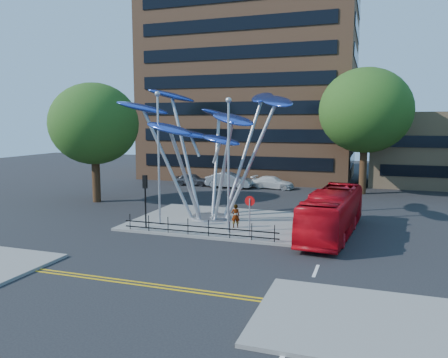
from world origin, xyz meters
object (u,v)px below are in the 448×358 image
(pedestrian, at_px, (235,216))
(parked_car_left, at_px, (192,179))
(leaf_sculpture, at_px, (210,123))
(parked_car_right, at_px, (273,182))
(street_lamp_right, at_px, (228,153))
(tree_right, at_px, (365,111))
(street_lamp_left, at_px, (158,147))
(red_bus, at_px, (332,213))
(traffic_light_island, at_px, (145,190))
(no_entry_sign_island, at_px, (250,209))
(tree_left, at_px, (94,124))
(parked_car_mid, at_px, (229,180))

(pedestrian, bearing_deg, parked_car_left, -85.02)
(leaf_sculpture, relative_size, parked_car_right, 2.84)
(leaf_sculpture, distance_m, street_lamp_right, 4.83)
(tree_right, height_order, pedestrian, tree_right)
(street_lamp_left, relative_size, parked_car_left, 2.24)
(red_bus, bearing_deg, pedestrian, -168.80)
(tree_right, xyz_separation_m, traffic_light_island, (-13.00, -19.50, -5.42))
(street_lamp_left, distance_m, no_entry_sign_island, 7.47)
(pedestrian, bearing_deg, traffic_light_island, -7.67)
(no_entry_sign_island, bearing_deg, street_lamp_right, 162.13)
(street_lamp_right, relative_size, parked_car_right, 1.86)
(tree_right, distance_m, tree_left, 25.09)
(red_bus, xyz_separation_m, pedestrian, (-6.05, -0.65, -0.49))
(leaf_sculpture, bearing_deg, no_entry_sign_island, -45.67)
(traffic_light_island, distance_m, parked_car_mid, 19.08)
(parked_car_left, relative_size, parked_car_right, 0.88)
(tree_right, xyz_separation_m, leaf_sculpture, (-10.07, -15.32, -1.16))
(red_bus, bearing_deg, street_lamp_right, -156.97)
(parked_car_right, bearing_deg, traffic_light_island, 174.23)
(leaf_sculpture, relative_size, pedestrian, 8.26)
(street_lamp_left, relative_size, parked_car_right, 1.97)
(tree_left, relative_size, red_bus, 1.02)
(street_lamp_left, height_order, red_bus, street_lamp_left)
(tree_left, distance_m, traffic_light_island, 12.44)
(tree_left, xyz_separation_m, red_bus, (20.60, -5.03, -5.38))
(tree_left, xyz_separation_m, street_lamp_right, (14.50, -7.00, -1.70))
(tree_left, distance_m, leaf_sculpture, 12.38)
(street_lamp_left, bearing_deg, parked_car_mid, 93.17)
(tree_right, relative_size, pedestrian, 7.86)
(street_lamp_right, bearing_deg, parked_car_mid, 107.97)
(street_lamp_right, height_order, traffic_light_island, street_lamp_right)
(leaf_sculpture, height_order, street_lamp_right, leaf_sculpture)
(tree_left, distance_m, parked_car_left, 14.02)
(tree_right, xyz_separation_m, street_lamp_left, (-12.50, -18.50, -2.68))
(leaf_sculpture, distance_m, parked_car_right, 17.01)
(tree_right, relative_size, red_bus, 1.19)
(leaf_sculpture, bearing_deg, parked_car_left, 117.43)
(tree_left, height_order, parked_car_right, tree_left)
(tree_left, bearing_deg, red_bus, -13.72)
(tree_left, height_order, no_entry_sign_island, tree_left)
(no_entry_sign_island, bearing_deg, parked_car_left, 121.68)
(parked_car_mid, bearing_deg, tree_right, -87.98)
(tree_right, distance_m, parked_car_left, 19.45)
(pedestrian, bearing_deg, tree_right, -138.76)
(red_bus, distance_m, pedestrian, 6.11)
(no_entry_sign_island, distance_m, parked_car_right, 20.21)
(street_lamp_right, relative_size, red_bus, 0.82)
(tree_left, relative_size, no_entry_sign_island, 4.21)
(street_lamp_right, xyz_separation_m, parked_car_right, (-1.50, 19.47, -4.45))
(pedestrian, distance_m, parked_car_left, 20.55)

